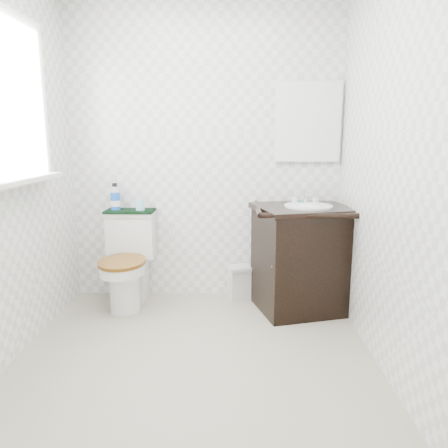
{
  "coord_description": "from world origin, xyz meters",
  "views": [
    {
      "loc": [
        0.24,
        -2.37,
        1.34
      ],
      "look_at": [
        0.16,
        0.75,
        0.71
      ],
      "focal_mm": 35.0,
      "sensor_mm": 36.0,
      "label": 1
    }
  ],
  "objects_px": {
    "vanity": "(302,256)",
    "cup": "(140,205)",
    "toilet": "(129,265)",
    "trash_bin": "(240,282)",
    "mouthwash_bottle": "(115,197)"
  },
  "relations": [
    {
      "from": "vanity",
      "to": "cup",
      "type": "distance_m",
      "value": 1.35
    },
    {
      "from": "toilet",
      "to": "cup",
      "type": "distance_m",
      "value": 0.49
    },
    {
      "from": "trash_bin",
      "to": "cup",
      "type": "distance_m",
      "value": 1.04
    },
    {
      "from": "toilet",
      "to": "vanity",
      "type": "bearing_deg",
      "value": -2.83
    },
    {
      "from": "cup",
      "to": "vanity",
      "type": "bearing_deg",
      "value": -8.06
    },
    {
      "from": "mouthwash_bottle",
      "to": "cup",
      "type": "xyz_separation_m",
      "value": [
        0.2,
        -0.02,
        -0.05
      ]
    },
    {
      "from": "vanity",
      "to": "trash_bin",
      "type": "bearing_deg",
      "value": 157.7
    },
    {
      "from": "trash_bin",
      "to": "cup",
      "type": "relative_size",
      "value": 3.21
    },
    {
      "from": "trash_bin",
      "to": "vanity",
      "type": "bearing_deg",
      "value": -22.3
    },
    {
      "from": "vanity",
      "to": "mouthwash_bottle",
      "type": "bearing_deg",
      "value": 172.34
    },
    {
      "from": "vanity",
      "to": "cup",
      "type": "relative_size",
      "value": 10.43
    },
    {
      "from": "toilet",
      "to": "trash_bin",
      "type": "bearing_deg",
      "value": 8.2
    },
    {
      "from": "toilet",
      "to": "vanity",
      "type": "height_order",
      "value": "vanity"
    },
    {
      "from": "vanity",
      "to": "trash_bin",
      "type": "distance_m",
      "value": 0.59
    },
    {
      "from": "mouthwash_bottle",
      "to": "cup",
      "type": "distance_m",
      "value": 0.21
    }
  ]
}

